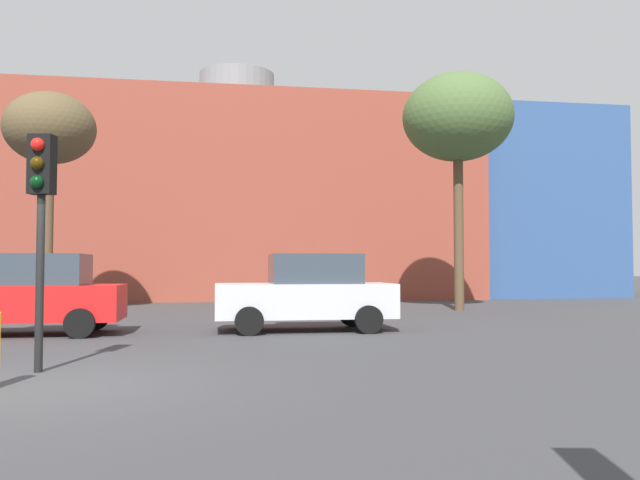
{
  "coord_description": "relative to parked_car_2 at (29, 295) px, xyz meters",
  "views": [
    {
      "loc": [
        2.19,
        -9.06,
        1.55
      ],
      "look_at": [
        5.38,
        10.68,
        2.4
      ],
      "focal_mm": 36.67,
      "sensor_mm": 36.0,
      "label": 1
    }
  ],
  "objects": [
    {
      "name": "ground_plane",
      "position": [
        2.05,
        -6.95,
        -0.93
      ],
      "size": [
        200.0,
        200.0,
        0.0
      ],
      "primitive_type": "plane",
      "color": "#38383A"
    },
    {
      "name": "building_backdrop",
      "position": [
        5.38,
        19.11,
        4.1
      ],
      "size": [
        40.04,
        10.51,
        11.99
      ],
      "color": "brown",
      "rests_on": "ground_plane"
    },
    {
      "name": "parked_car_2",
      "position": [
        0.0,
        0.0,
        0.0
      ],
      "size": [
        4.32,
        2.12,
        1.87
      ],
      "rotation": [
        0.0,
        0.0,
        3.14
      ],
      "color": "red",
      "rests_on": "ground_plane"
    },
    {
      "name": "parked_car_3",
      "position": [
        6.5,
        -0.0,
        0.01
      ],
      "size": [
        4.36,
        2.14,
        1.89
      ],
      "rotation": [
        0.0,
        0.0,
        3.14
      ],
      "color": "silver",
      "rests_on": "ground_plane"
    },
    {
      "name": "traffic_light_island",
      "position": [
        1.66,
        -5.73,
        1.69
      ],
      "size": [
        0.4,
        0.39,
        3.55
      ],
      "rotation": [
        0.0,
        0.0,
        -1.8
      ],
      "color": "black",
      "rests_on": "ground_plane"
    },
    {
      "name": "bare_tree_0",
      "position": [
        -1.38,
        7.42,
        5.32
      ],
      "size": [
        3.07,
        3.07,
        7.57
      ],
      "color": "brown",
      "rests_on": "ground_plane"
    },
    {
      "name": "bare_tree_1",
      "position": [
        13.04,
        6.68,
        6.1
      ],
      "size": [
        4.04,
        4.04,
        8.71
      ],
      "color": "brown",
      "rests_on": "ground_plane"
    }
  ]
}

